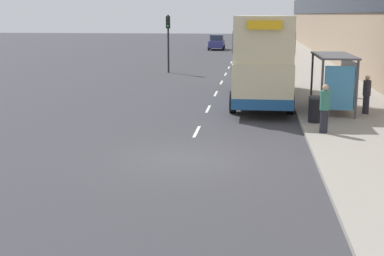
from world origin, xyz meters
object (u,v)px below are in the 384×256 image
at_px(car_0, 217,42).
at_px(pedestrian_at_shelter, 325,108).
at_px(bus_shelter, 338,72).
at_px(litter_bin, 315,109).
at_px(double_decker_bus_near, 262,57).
at_px(pedestrian_1, 343,80).
at_px(pedestrian_2, 367,94).
at_px(car_2, 254,45).
at_px(car_3, 263,62).
at_px(car_1, 255,37).
at_px(traffic_light_far_kerb, 168,34).

distance_m(car_0, pedestrian_at_shelter, 49.10).
height_order(bus_shelter, litter_bin, bus_shelter).
height_order(double_decker_bus_near, pedestrian_1, double_decker_bus_near).
bearing_deg(pedestrian_2, car_2, 97.34).
distance_m(bus_shelter, car_3, 16.87).
bearing_deg(car_3, car_1, 90.91).
height_order(double_decker_bus_near, car_1, double_decker_bus_near).
distance_m(bus_shelter, pedestrian_2, 1.54).
relative_size(bus_shelter, car_3, 0.93).
distance_m(car_1, litter_bin, 63.52).
distance_m(car_2, pedestrian_at_shelter, 42.84).
bearing_deg(car_1, car_0, -105.69).
height_order(car_0, car_1, car_0).
bearing_deg(traffic_light_far_kerb, bus_shelter, -58.18).
distance_m(car_0, car_1, 17.49).
bearing_deg(double_decker_bus_near, car_2, 90.82).
bearing_deg(traffic_light_far_kerb, car_0, 86.43).
xyz_separation_m(car_1, litter_bin, (2.50, -63.47, -0.21)).
xyz_separation_m(pedestrian_at_shelter, pedestrian_2, (2.28, 4.10, -0.05)).
xyz_separation_m(bus_shelter, pedestrian_1, (0.96, 4.64, -0.90)).
xyz_separation_m(car_2, pedestrian_1, (4.76, -33.57, 0.09)).
bearing_deg(pedestrian_at_shelter, car_3, 95.16).
xyz_separation_m(car_0, pedestrian_1, (9.41, -39.37, 0.07)).
bearing_deg(car_2, pedestrian_at_shelter, -86.40).
bearing_deg(litter_bin, traffic_light_far_kerb, 115.20).
distance_m(car_0, car_3, 27.98).
xyz_separation_m(bus_shelter, car_3, (-3.01, 16.57, -1.00)).
height_order(car_1, pedestrian_2, pedestrian_2).
height_order(car_1, litter_bin, car_1).
bearing_deg(double_decker_bus_near, traffic_light_far_kerb, 117.56).
xyz_separation_m(car_1, car_3, (0.71, -44.28, -0.01)).
relative_size(pedestrian_1, traffic_light_far_kerb, 0.38).
bearing_deg(pedestrian_1, double_decker_bus_near, -161.52).
distance_m(pedestrian_2, traffic_light_far_kerb, 20.40).
xyz_separation_m(car_3, traffic_light_far_kerb, (-7.16, -0.17, 2.06)).
bearing_deg(pedestrian_2, pedestrian_1, 92.49).
xyz_separation_m(car_0, pedestrian_at_shelter, (7.34, -48.55, 0.14)).
relative_size(car_3, litter_bin, 4.32).
xyz_separation_m(car_0, pedestrian_2, (9.63, -44.45, 0.09)).
bearing_deg(car_0, double_decker_bus_near, 97.20).
bearing_deg(pedestrian_1, car_3, 108.41).
xyz_separation_m(pedestrian_1, traffic_light_far_kerb, (-11.13, 11.75, 1.96)).
height_order(car_2, pedestrian_1, car_2).
height_order(car_0, car_3, car_0).
distance_m(car_1, pedestrian_at_shelter, 65.44).
bearing_deg(car_2, bus_shelter, -84.33).
xyz_separation_m(car_3, pedestrian_2, (4.19, -17.01, 0.11)).
height_order(pedestrian_1, traffic_light_far_kerb, traffic_light_far_kerb).
xyz_separation_m(car_2, pedestrian_at_shelter, (2.69, -42.75, 0.15)).
relative_size(car_0, pedestrian_1, 2.40).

